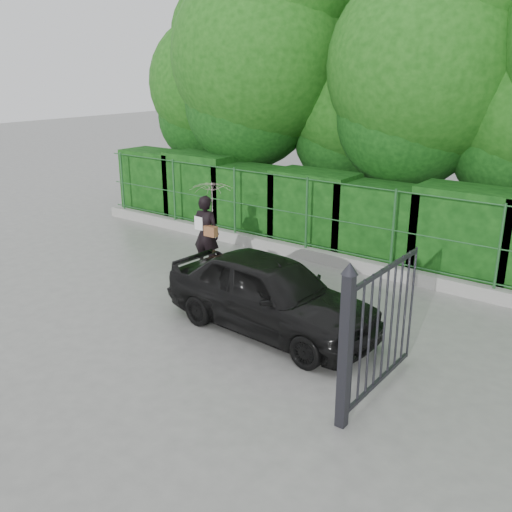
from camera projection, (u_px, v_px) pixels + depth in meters
The scene contains 8 objects.
ground at pixel (167, 313), 11.33m from camera, with size 80.00×80.00×0.00m, color gray.
kerb at pixel (292, 250), 14.68m from camera, with size 14.00×0.25×0.30m, color #9E9E99.
fence at pixel (300, 212), 14.23m from camera, with size 14.13×0.06×1.80m.
hedge at pixel (313, 209), 15.17m from camera, with size 14.20×1.20×2.17m.
trees at pixel (399, 68), 15.06m from camera, with size 17.10×6.15×8.08m.
gate at pixel (362, 334), 7.77m from camera, with size 0.22×2.33×2.36m.
woman at pixel (209, 213), 13.27m from camera, with size 1.01×1.01×2.15m.
car at pixel (270, 293), 10.41m from camera, with size 1.70×4.22×1.44m, color black.
Camera 1 is at (7.69, -7.21, 4.66)m, focal length 40.00 mm.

